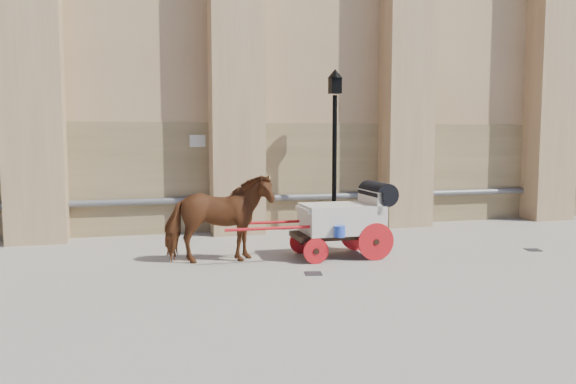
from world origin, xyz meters
name	(u,v)px	position (x,y,z in m)	size (l,w,h in m)	color
ground	(314,258)	(0.00, 0.00, 0.00)	(90.00, 90.00, 0.00)	gray
horse	(219,219)	(-2.03, 0.12, 0.92)	(0.99, 2.18, 1.84)	#672E14
carriage	(347,217)	(0.75, -0.01, 0.87)	(3.71, 1.32, 1.62)	black
street_lamp	(335,146)	(1.57, 3.00, 2.36)	(0.41, 0.41, 4.42)	black
drain_grate_near	(313,273)	(-0.45, -1.34, 0.01)	(0.32, 0.32, 0.01)	black
drain_grate_far	(533,250)	(5.15, -0.55, 0.01)	(0.32, 0.32, 0.01)	black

